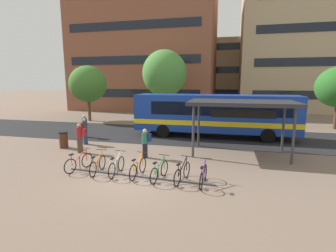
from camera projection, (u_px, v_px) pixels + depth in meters
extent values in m
plane|color=#7A6656|center=(136.00, 178.00, 11.06)|extent=(200.00, 200.00, 0.00)
cube|color=#232326|center=(178.00, 135.00, 20.00)|extent=(80.00, 7.20, 0.01)
cube|color=#14389E|center=(214.00, 113.00, 19.03)|extent=(12.02, 2.66, 2.70)
cube|color=yellow|center=(214.00, 121.00, 19.14)|extent=(12.04, 2.68, 0.36)
cube|color=black|center=(146.00, 97.00, 20.04)|extent=(1.02, 2.30, 0.40)
cube|color=black|center=(140.00, 107.00, 20.31)|extent=(0.10, 2.19, 1.40)
cube|color=black|center=(218.00, 109.00, 17.70)|extent=(9.84, 0.15, 0.97)
cube|color=black|center=(219.00, 106.00, 20.09)|extent=(9.84, 0.15, 0.97)
cylinder|color=black|center=(163.00, 131.00, 18.98)|extent=(1.00, 0.31, 1.00)
cylinder|color=black|center=(170.00, 126.00, 21.20)|extent=(1.00, 0.31, 1.00)
cylinder|color=black|center=(268.00, 136.00, 17.33)|extent=(1.00, 0.31, 1.00)
cylinder|color=black|center=(263.00, 130.00, 19.55)|extent=(1.00, 0.31, 1.00)
cube|color=#47474C|center=(137.00, 176.00, 11.13)|extent=(6.88, 0.46, 0.06)
cylinder|color=#47474C|center=(80.00, 163.00, 11.90)|extent=(0.04, 0.04, 0.70)
cylinder|color=#47474C|center=(98.00, 165.00, 11.63)|extent=(0.04, 0.04, 0.70)
cylinder|color=#47474C|center=(117.00, 167.00, 11.35)|extent=(0.04, 0.04, 0.70)
cylinder|color=#47474C|center=(137.00, 169.00, 11.07)|extent=(0.04, 0.04, 0.70)
cylinder|color=#47474C|center=(158.00, 172.00, 10.79)|extent=(0.04, 0.04, 0.70)
cylinder|color=#47474C|center=(181.00, 174.00, 10.52)|extent=(0.04, 0.04, 0.70)
cylinder|color=#47474C|center=(204.00, 177.00, 10.24)|extent=(0.04, 0.04, 0.70)
torus|color=black|center=(87.00, 160.00, 12.37)|extent=(0.23, 0.69, 0.70)
torus|color=black|center=(70.00, 166.00, 11.49)|extent=(0.23, 0.69, 0.70)
cube|color=red|center=(79.00, 157.00, 11.89)|extent=(0.28, 0.90, 0.58)
cylinder|color=red|center=(72.00, 160.00, 11.53)|extent=(0.04, 0.04, 0.55)
cube|color=black|center=(71.00, 155.00, 11.48)|extent=(0.16, 0.24, 0.05)
cylinder|color=red|center=(87.00, 154.00, 12.29)|extent=(0.04, 0.04, 0.65)
cylinder|color=black|center=(86.00, 148.00, 12.24)|extent=(0.51, 0.17, 0.03)
torus|color=black|center=(102.00, 162.00, 12.06)|extent=(0.10, 0.71, 0.70)
torus|color=black|center=(93.00, 169.00, 11.06)|extent=(0.10, 0.71, 0.70)
cube|color=orange|center=(98.00, 159.00, 11.53)|extent=(0.11, 0.92, 0.58)
cylinder|color=orange|center=(94.00, 163.00, 11.12)|extent=(0.03, 0.03, 0.55)
cube|color=black|center=(93.00, 157.00, 11.07)|extent=(0.12, 0.23, 0.05)
cylinder|color=orange|center=(102.00, 156.00, 11.98)|extent=(0.03, 0.03, 0.65)
cylinder|color=black|center=(102.00, 150.00, 11.93)|extent=(0.52, 0.07, 0.03)
torus|color=black|center=(121.00, 164.00, 11.87)|extent=(0.06, 0.70, 0.70)
torus|color=black|center=(112.00, 171.00, 10.89)|extent=(0.06, 0.70, 0.70)
cube|color=#B7BABF|center=(117.00, 160.00, 11.34)|extent=(0.05, 0.92, 0.58)
cylinder|color=#B7BABF|center=(113.00, 164.00, 10.94)|extent=(0.03, 0.03, 0.55)
cube|color=black|center=(112.00, 159.00, 10.89)|extent=(0.10, 0.22, 0.05)
cylinder|color=#B7BABF|center=(121.00, 157.00, 11.80)|extent=(0.03, 0.03, 0.65)
cylinder|color=black|center=(121.00, 151.00, 11.74)|extent=(0.52, 0.04, 0.03)
torus|color=black|center=(143.00, 165.00, 11.64)|extent=(0.10, 0.71, 0.70)
torus|color=black|center=(133.00, 173.00, 10.69)|extent=(0.10, 0.71, 0.70)
cube|color=orange|center=(138.00, 162.00, 11.13)|extent=(0.11, 0.92, 0.58)
cylinder|color=orange|center=(134.00, 166.00, 10.73)|extent=(0.03, 0.03, 0.55)
cube|color=black|center=(134.00, 160.00, 10.69)|extent=(0.12, 0.23, 0.05)
cylinder|color=orange|center=(142.00, 159.00, 11.57)|extent=(0.03, 0.03, 0.65)
cylinder|color=black|center=(142.00, 152.00, 11.51)|extent=(0.52, 0.07, 0.03)
torus|color=black|center=(164.00, 168.00, 11.21)|extent=(0.17, 0.70, 0.70)
torus|color=black|center=(154.00, 176.00, 10.30)|extent=(0.17, 0.70, 0.70)
cube|color=#1E7F38|center=(160.00, 165.00, 10.72)|extent=(0.20, 0.91, 0.58)
cylinder|color=#1E7F38|center=(155.00, 169.00, 10.34)|extent=(0.04, 0.04, 0.55)
cube|color=black|center=(155.00, 163.00, 10.30)|extent=(0.14, 0.23, 0.05)
cylinder|color=#1E7F38|center=(164.00, 162.00, 11.14)|extent=(0.04, 0.04, 0.65)
cylinder|color=black|center=(164.00, 155.00, 11.09)|extent=(0.52, 0.12, 0.03)
torus|color=black|center=(187.00, 170.00, 11.01)|extent=(0.19, 0.70, 0.70)
torus|color=black|center=(177.00, 178.00, 10.11)|extent=(0.19, 0.70, 0.70)
cube|color=black|center=(182.00, 166.00, 10.53)|extent=(0.23, 0.91, 0.58)
cylinder|color=black|center=(178.00, 171.00, 10.15)|extent=(0.04, 0.04, 0.55)
cube|color=black|center=(178.00, 164.00, 10.11)|extent=(0.14, 0.24, 0.05)
cylinder|color=black|center=(187.00, 163.00, 10.94)|extent=(0.04, 0.04, 0.65)
cylinder|color=black|center=(187.00, 156.00, 10.89)|extent=(0.51, 0.14, 0.03)
torus|color=black|center=(205.00, 172.00, 10.71)|extent=(0.09, 0.71, 0.70)
torus|color=black|center=(201.00, 181.00, 9.75)|extent=(0.09, 0.71, 0.70)
cube|color=#702893|center=(204.00, 169.00, 10.19)|extent=(0.09, 0.92, 0.58)
cylinder|color=#702893|center=(202.00, 174.00, 9.80)|extent=(0.03, 0.03, 0.55)
cube|color=black|center=(202.00, 167.00, 9.75)|extent=(0.11, 0.23, 0.05)
cylinder|color=#702893|center=(205.00, 165.00, 10.64)|extent=(0.03, 0.03, 0.65)
cylinder|color=black|center=(205.00, 158.00, 10.58)|extent=(0.52, 0.06, 0.03)
cylinder|color=#38383D|center=(193.00, 132.00, 13.82)|extent=(0.14, 0.14, 2.90)
cylinder|color=#38383D|center=(294.00, 136.00, 12.64)|extent=(0.14, 0.14, 2.90)
cylinder|color=#38383D|center=(199.00, 124.00, 16.26)|extent=(0.14, 0.14, 2.90)
cylinder|color=#38383D|center=(283.00, 128.00, 15.08)|extent=(0.14, 0.14, 2.90)
cube|color=#28282D|center=(242.00, 103.00, 14.18)|extent=(5.89, 3.36, 0.20)
cube|color=black|center=(242.00, 114.00, 12.90)|extent=(3.25, 0.09, 0.44)
cube|color=#47382D|center=(85.00, 132.00, 19.10)|extent=(0.32, 0.33, 0.87)
cylinder|color=#23664C|center=(84.00, 122.00, 18.97)|extent=(0.48, 0.48, 0.63)
sphere|color=beige|center=(84.00, 116.00, 18.90)|extent=(0.22, 0.22, 0.22)
cube|color=navy|center=(85.00, 122.00, 18.74)|extent=(0.33, 0.32, 0.40)
cube|color=black|center=(145.00, 151.00, 13.92)|extent=(0.30, 0.26, 0.81)
cylinder|color=#23664C|center=(145.00, 138.00, 13.80)|extent=(0.41, 0.41, 0.60)
sphere|color=beige|center=(145.00, 131.00, 13.73)|extent=(0.22, 0.22, 0.22)
cube|color=navy|center=(150.00, 138.00, 13.79)|extent=(0.24, 0.31, 0.40)
cube|color=#2D3851|center=(85.00, 138.00, 16.94)|extent=(0.31, 0.33, 0.89)
cylinder|color=#333338|center=(85.00, 126.00, 16.80)|extent=(0.47, 0.47, 0.66)
sphere|color=tan|center=(84.00, 120.00, 16.73)|extent=(0.22, 0.22, 0.22)
cube|color=maroon|center=(81.00, 126.00, 16.62)|extent=(0.33, 0.30, 0.40)
cube|color=#47382D|center=(80.00, 145.00, 14.91)|extent=(0.30, 0.26, 0.88)
cylinder|color=maroon|center=(79.00, 133.00, 14.77)|extent=(0.42, 0.42, 0.65)
sphere|color=tan|center=(79.00, 125.00, 14.70)|extent=(0.22, 0.22, 0.22)
cube|color=#B21E23|center=(84.00, 132.00, 14.78)|extent=(0.25, 0.32, 0.40)
cylinder|color=#4C2819|center=(64.00, 141.00, 15.99)|extent=(0.52, 0.52, 0.95)
cylinder|color=black|center=(63.00, 133.00, 15.90)|extent=(0.55, 0.55, 0.08)
cylinder|color=brown|center=(165.00, 106.00, 28.44)|extent=(0.32, 0.32, 2.91)
ellipsoid|color=#4C8E3D|center=(165.00, 73.00, 27.81)|extent=(4.90, 4.90, 5.12)
cylinder|color=brown|center=(89.00, 110.00, 27.13)|extent=(0.32, 0.32, 2.30)
ellipsoid|color=#427A2D|center=(88.00, 84.00, 26.65)|extent=(3.91, 3.91, 3.84)
cylinder|color=brown|center=(336.00, 117.00, 22.24)|extent=(0.32, 0.32, 2.21)
cube|color=brown|center=(147.00, 52.00, 39.23)|extent=(20.63, 13.02, 17.53)
cube|color=black|center=(133.00, 93.00, 34.03)|extent=(18.16, 0.06, 1.10)
cube|color=black|center=(132.00, 60.00, 33.27)|extent=(18.16, 0.06, 1.10)
cube|color=black|center=(131.00, 25.00, 32.51)|extent=(18.16, 0.06, 1.10)
cube|color=tan|center=(206.00, 73.00, 48.80)|extent=(15.66, 10.35, 11.57)
cube|color=black|center=(202.00, 92.00, 44.42)|extent=(13.78, 0.06, 1.10)
cube|color=black|center=(203.00, 70.00, 43.75)|extent=(13.78, 0.06, 1.10)
cube|color=black|center=(204.00, 47.00, 43.08)|extent=(13.78, 0.06, 1.10)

